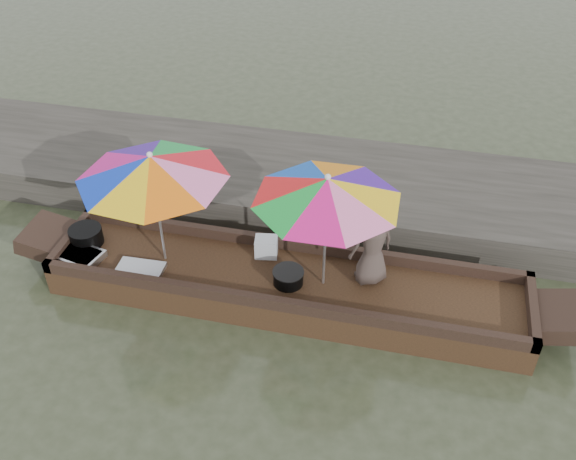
% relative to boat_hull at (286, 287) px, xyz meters
% --- Properties ---
extents(water, '(80.00, 80.00, 0.00)m').
position_rel_boat_hull_xyz_m(water, '(0.00, 0.00, -0.17)').
color(water, '#313822').
rests_on(water, ground).
extents(dock, '(22.00, 2.20, 0.50)m').
position_rel_boat_hull_xyz_m(dock, '(0.00, 2.20, 0.08)').
color(dock, '#2D2B26').
rests_on(dock, ground).
extents(boat_hull, '(5.85, 1.20, 0.35)m').
position_rel_boat_hull_xyz_m(boat_hull, '(0.00, 0.00, 0.00)').
color(boat_hull, black).
rests_on(boat_hull, water).
extents(cooking_pot, '(0.42, 0.42, 0.22)m').
position_rel_boat_hull_xyz_m(cooking_pot, '(-2.68, 0.06, 0.29)').
color(cooking_pot, black).
rests_on(cooking_pot, boat_hull).
extents(tray_crayfish, '(0.65, 0.52, 0.09)m').
position_rel_boat_hull_xyz_m(tray_crayfish, '(-2.63, -0.25, 0.22)').
color(tray_crayfish, silver).
rests_on(tray_crayfish, boat_hull).
extents(tray_scallop, '(0.59, 0.42, 0.06)m').
position_rel_boat_hull_xyz_m(tray_scallop, '(-1.78, -0.34, 0.21)').
color(tray_scallop, silver).
rests_on(tray_scallop, boat_hull).
extents(charcoal_grill, '(0.36, 0.36, 0.17)m').
position_rel_boat_hull_xyz_m(charcoal_grill, '(0.05, -0.10, 0.26)').
color(charcoal_grill, black).
rests_on(charcoal_grill, boat_hull).
extents(supply_bag, '(0.31, 0.26, 0.26)m').
position_rel_boat_hull_xyz_m(supply_bag, '(-0.34, 0.35, 0.30)').
color(supply_bag, silver).
rests_on(supply_bag, boat_hull).
extents(vendor, '(0.65, 0.60, 1.10)m').
position_rel_boat_hull_xyz_m(vendor, '(0.99, 0.19, 0.73)').
color(vendor, '#453833').
rests_on(vendor, boat_hull).
extents(umbrella_bow, '(2.21, 2.21, 1.55)m').
position_rel_boat_hull_xyz_m(umbrella_bow, '(-1.57, 0.00, 0.95)').
color(umbrella_bow, red).
rests_on(umbrella_bow, boat_hull).
extents(umbrella_stern, '(2.19, 2.19, 1.55)m').
position_rel_boat_hull_xyz_m(umbrella_stern, '(0.46, 0.00, 0.95)').
color(umbrella_stern, yellow).
rests_on(umbrella_stern, boat_hull).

